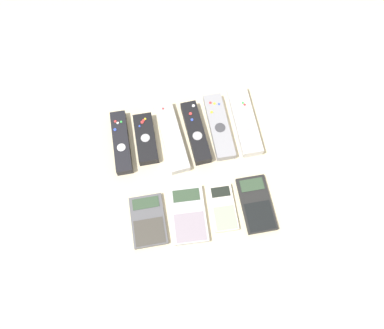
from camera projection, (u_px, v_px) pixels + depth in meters
name	position (u px, v px, depth m)	size (l,w,h in m)	color
ground_plane	(194.00, 178.00, 1.02)	(3.00, 3.00, 0.00)	beige
remote_0	(121.00, 142.00, 1.05)	(0.05, 0.19, 0.03)	black
remote_1	(146.00, 139.00, 1.05)	(0.06, 0.15, 0.03)	black
remote_2	(172.00, 137.00, 1.05)	(0.07, 0.22, 0.03)	#B7B7BC
remote_3	(196.00, 132.00, 1.06)	(0.05, 0.19, 0.03)	black
remote_4	(219.00, 126.00, 1.07)	(0.06, 0.21, 0.03)	gray
remote_5	(244.00, 121.00, 1.07)	(0.06, 0.22, 0.03)	silver
calculator_0	(148.00, 221.00, 0.96)	(0.09, 0.14, 0.01)	#4C4C51
calculator_1	(189.00, 215.00, 0.97)	(0.10, 0.16, 0.02)	#B2B2B7
calculator_2	(223.00, 208.00, 0.98)	(0.07, 0.13, 0.01)	beige
calculator_3	(256.00, 204.00, 0.98)	(0.08, 0.15, 0.01)	black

